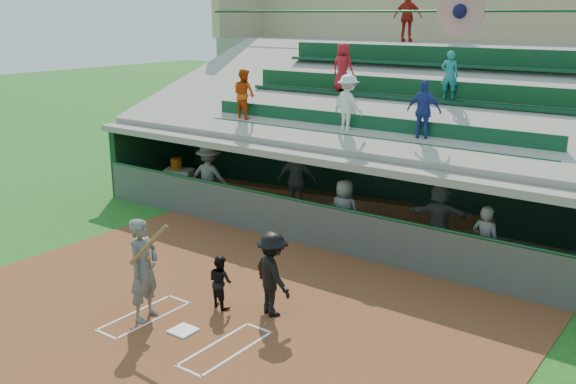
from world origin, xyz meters
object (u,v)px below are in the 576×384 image
Objects in this scene: home_plate at (183,331)px; batter_at_plate at (144,269)px; water_cooler at (176,164)px; catcher at (220,281)px; white_table at (179,181)px.

batter_at_plate is (-0.93, -0.02, 0.96)m from home_plate.
water_cooler is (-6.76, 6.46, 0.94)m from home_plate.
catcher is 2.98× the size of water_cooler.
white_table is (-6.55, 5.30, -0.12)m from catcher.
white_table is 2.47× the size of water_cooler.
water_cooler reaches higher than catcher.
batter_at_plate is 8.72m from water_cooler.
white_table is at bearing 9.56° from water_cooler.
water_cooler is (-0.07, -0.01, 0.56)m from white_table.
catcher is (-0.14, 1.17, 0.51)m from home_plate.
white_table is 0.56m from water_cooler.
water_cooler reaches higher than white_table.
batter_at_plate is 8.70m from white_table.
catcher is 8.49m from water_cooler.
home_plate is at bearing -43.68° from water_cooler.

